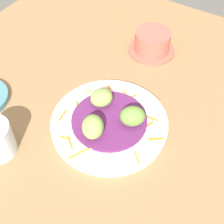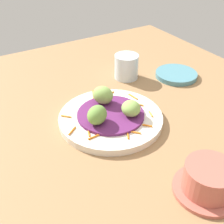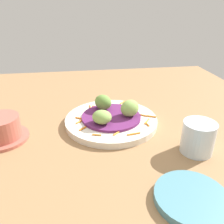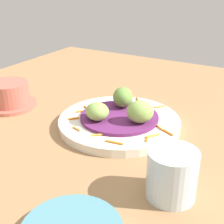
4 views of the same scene
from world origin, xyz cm
name	(u,v)px [view 3 (image 3 of 4)]	position (x,y,z in cm)	size (l,w,h in cm)	color
table_surface	(111,125)	(0.00, 0.00, 1.00)	(110.00, 110.00, 2.00)	#936D47
main_plate	(112,121)	(-0.88, -0.13, 2.88)	(25.98, 25.98, 1.76)	silver
cabbage_bed	(112,117)	(-0.88, -0.13, 4.12)	(16.68, 16.68, 0.71)	#60235B
carrot_garnish	(114,118)	(-1.24, -0.82, 3.96)	(22.40, 22.83, 0.40)	orange
guac_scoop_left	(130,108)	(-1.63, -5.12, 6.81)	(4.52, 5.44, 4.67)	#84A851
guac_scoop_center	(103,102)	(3.82, 1.72, 6.68)	(5.45, 4.44, 4.42)	olive
guac_scoop_right	(102,117)	(-4.83, 3.02, 6.28)	(4.68, 5.17, 3.62)	#84A851
side_plate_small	(191,198)	(-31.06, -9.76, 2.73)	(13.08, 13.08, 1.46)	teal
terracotta_bowl	(1,129)	(-4.97, 28.36, 4.84)	(12.74, 12.74, 6.17)	#B75B4C
water_glass	(198,137)	(-17.10, -17.60, 5.76)	(7.43, 7.43, 7.53)	silver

